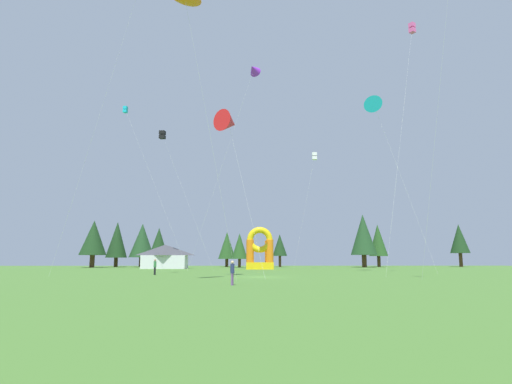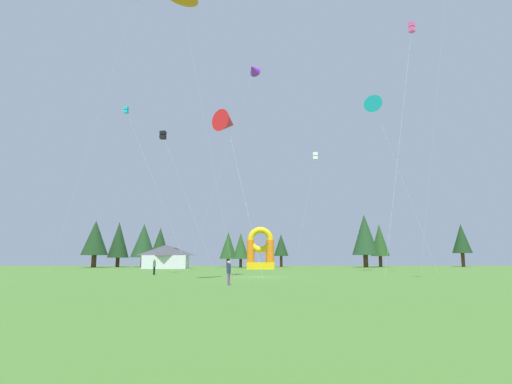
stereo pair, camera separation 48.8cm
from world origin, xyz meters
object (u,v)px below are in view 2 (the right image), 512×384
person_far_side (229,271)px  person_midfield (154,265)px  kite_cyan_box (126,111)px  inflatable_yellow_castle (260,254)px  kite_red_delta (227,123)px  kite_pink_box (412,28)px  festival_tent (166,257)px  kite_black_box (163,135)px  kite_purple_delta (253,69)px  kite_white_box (315,156)px  kite_teal_delta (375,107)px

person_far_side → person_midfield: bearing=-133.5°
kite_cyan_box → inflatable_yellow_castle: (20.81, 5.75, -21.77)m
kite_red_delta → person_midfield: 16.93m
kite_pink_box → festival_tent: 49.98m
kite_black_box → inflatable_yellow_castle: 24.11m
kite_cyan_box → person_far_side: bearing=-62.6°
kite_purple_delta → inflatable_yellow_castle: 28.61m
person_midfield → kite_purple_delta: bearing=148.1°
person_far_side → festival_tent: festival_tent is taller
kite_black_box → kite_red_delta: (11.24, -23.79, -5.83)m
kite_black_box → inflatable_yellow_castle: (15.12, 5.30, -18.02)m
kite_pink_box → person_far_side: bearing=-140.8°
person_midfield → inflatable_yellow_castle: bearing=174.1°
kite_white_box → kite_red_delta: bearing=-114.6°
kite_pink_box → person_midfield: bearing=178.1°
kite_red_delta → kite_pink_box: bearing=14.1°
kite_black_box → festival_tent: 20.67m
kite_purple_delta → festival_tent: (-14.64, 18.99, -24.76)m
kite_cyan_box → kite_white_box: size_ratio=1.31×
kite_purple_delta → kite_red_delta: (-2.64, -14.03, -12.11)m
kite_black_box → person_far_side: 41.67m
kite_purple_delta → inflatable_yellow_castle: bearing=85.3°
person_far_side → kite_teal_delta: bearing=162.9°
inflatable_yellow_castle → festival_tent: inflatable_yellow_castle is taller
person_far_side → festival_tent: (-12.86, 43.99, 1.06)m
kite_black_box → kite_red_delta: size_ratio=1.34×
festival_tent → kite_black_box: bearing=-85.3°
kite_teal_delta → person_far_side: 35.46m
kite_purple_delta → kite_cyan_box: size_ratio=1.11×
inflatable_yellow_castle → kite_pink_box: bearing=-55.0°
kite_red_delta → person_far_side: (0.86, -10.96, -13.71)m
kite_red_delta → inflatable_yellow_castle: kite_red_delta is taller
kite_purple_delta → person_midfield: size_ratio=16.78×
inflatable_yellow_castle → festival_tent: (-15.87, 3.94, -0.46)m
kite_cyan_box → inflatable_yellow_castle: kite_cyan_box is taller
kite_black_box → kite_cyan_box: bearing=-175.5°
kite_purple_delta → kite_cyan_box: (-19.57, 9.31, -2.52)m
kite_black_box → inflatable_yellow_castle: size_ratio=3.17×
kite_red_delta → festival_tent: bearing=110.0°
kite_black_box → person_far_side: size_ratio=13.37×
kite_pink_box → kite_white_box: (-7.70, 23.06, -9.31)m
festival_tent → kite_white_box: bearing=-10.8°
kite_teal_delta → kite_black_box: kite_teal_delta is taller
kite_black_box → festival_tent: bearing=94.7°
kite_pink_box → kite_white_box: size_ratio=1.50×
person_far_side → inflatable_yellow_castle: 40.19m
kite_cyan_box → inflatable_yellow_castle: bearing=15.4°
kite_teal_delta → kite_purple_delta: 16.75m
kite_purple_delta → kite_white_box: (10.30, 14.22, -8.42)m
kite_cyan_box → kite_white_box: (29.87, 4.91, -5.89)m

